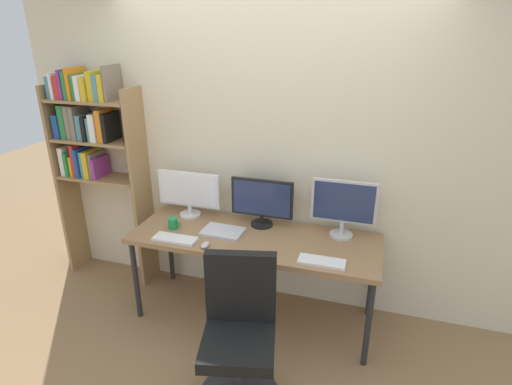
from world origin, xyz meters
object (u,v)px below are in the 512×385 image
(laptop_closed, at_px, (223,232))
(coffee_mug, at_px, (173,223))
(keyboard_right, at_px, (322,262))
(monitor_right, at_px, (344,206))
(office_chair, at_px, (239,346))
(desk, at_px, (254,243))
(monitor_center, at_px, (262,201))
(bookshelf, at_px, (92,141))
(keyboard_left, at_px, (175,239))
(computer_mouse, at_px, (205,245))
(monitor_left, at_px, (189,192))

(laptop_closed, bearing_deg, coffee_mug, -172.64)
(keyboard_right, relative_size, coffee_mug, 3.05)
(monitor_right, bearing_deg, office_chair, -115.84)
(desk, height_order, monitor_center, monitor_center)
(bookshelf, distance_m, monitor_center, 1.61)
(bookshelf, bearing_deg, desk, -8.38)
(keyboard_left, height_order, coffee_mug, coffee_mug)
(bookshelf, xyz_separation_m, coffee_mug, (0.90, -0.28, -0.53))
(office_chair, bearing_deg, laptop_closed, 117.46)
(desk, bearing_deg, office_chair, -79.14)
(desk, distance_m, office_chair, 0.86)
(office_chair, relative_size, monitor_center, 1.95)
(desk, xyz_separation_m, monitor_right, (0.64, 0.21, 0.31))
(monitor_center, distance_m, computer_mouse, 0.59)
(monitor_right, relative_size, keyboard_left, 1.44)
(keyboard_left, height_order, computer_mouse, computer_mouse)
(monitor_center, relative_size, keyboard_right, 1.57)
(keyboard_right, relative_size, laptop_closed, 1.01)
(monitor_left, xyz_separation_m, laptop_closed, (0.39, -0.23, -0.20))
(monitor_left, distance_m, keyboard_left, 0.50)
(monitor_right, bearing_deg, desk, -161.73)
(monitor_center, relative_size, computer_mouse, 5.30)
(monitor_center, bearing_deg, office_chair, -81.38)
(monitor_right, bearing_deg, coffee_mug, -168.52)
(monitor_right, distance_m, computer_mouse, 1.08)
(monitor_center, bearing_deg, keyboard_right, -38.30)
(laptop_closed, bearing_deg, keyboard_right, -12.76)
(monitor_left, bearing_deg, laptop_closed, -30.31)
(office_chair, relative_size, coffee_mug, 9.34)
(monitor_right, bearing_deg, keyboard_left, -159.82)
(bookshelf, height_order, monitor_center, bookshelf)
(monitor_center, xyz_separation_m, keyboard_right, (0.56, -0.44, -0.20))
(desk, relative_size, bookshelf, 0.98)
(bookshelf, xyz_separation_m, keyboard_right, (2.13, -0.46, -0.57))
(monitor_center, relative_size, laptop_closed, 1.59)
(office_chair, distance_m, keyboard_left, 0.98)
(bookshelf, bearing_deg, office_chair, -30.91)
(laptop_closed, bearing_deg, office_chair, -60.51)
(laptop_closed, bearing_deg, monitor_left, 151.72)
(laptop_closed, height_order, coffee_mug, coffee_mug)
(desk, xyz_separation_m, bookshelf, (-1.57, 0.23, 0.63))
(desk, height_order, monitor_right, monitor_right)
(keyboard_left, distance_m, laptop_closed, 0.37)
(monitor_left, bearing_deg, office_chair, -51.78)
(monitor_right, distance_m, coffee_mug, 1.35)
(computer_mouse, xyz_separation_m, coffee_mug, (-0.37, 0.21, 0.03))
(keyboard_left, bearing_deg, coffee_mug, 120.74)
(desk, xyz_separation_m, monitor_left, (-0.64, 0.21, 0.27))
(bookshelf, height_order, computer_mouse, bookshelf)
(bookshelf, bearing_deg, monitor_right, -0.48)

